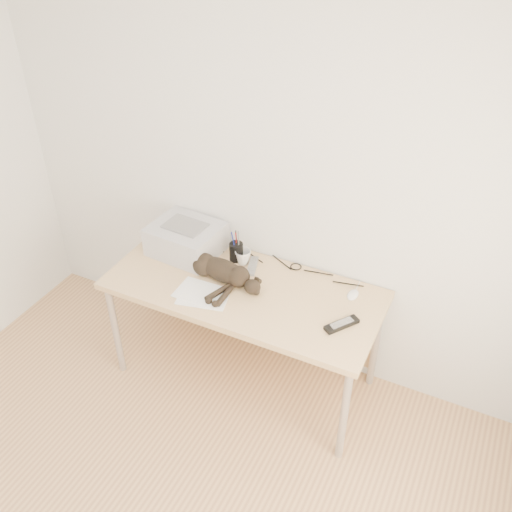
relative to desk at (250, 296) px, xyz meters
The scene contains 11 objects.
wall_back 0.75m from the desk, 90.00° to the left, with size 3.50×3.50×0.00m, color silver.
desk is the anchor object (origin of this frame).
printer 0.54m from the desk, behind, with size 0.44×0.38×0.20m.
papers 0.34m from the desk, 126.02° to the right, with size 0.33×0.26×0.01m.
cat 0.26m from the desk, 153.47° to the right, with size 0.62×0.33×0.14m.
mug 0.24m from the desk, 130.91° to the left, with size 0.10×0.10×0.09m, color silver.
pen_cup 0.29m from the desk, 139.04° to the left, with size 0.09×0.09×0.22m.
remote_grey 0.18m from the desk, 108.04° to the left, with size 0.05×0.18×0.02m, color slate.
remote_black 0.65m from the desk, 13.35° to the right, with size 0.06×0.20×0.02m, color black.
mouse 0.62m from the desk, 11.51° to the left, with size 0.06×0.10×0.03m, color white.
cable_tangle 0.26m from the desk, 90.00° to the left, with size 1.36×0.07×0.01m, color black, non-canonical shape.
Camera 1 is at (1.18, -0.87, 2.82)m, focal length 40.00 mm.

